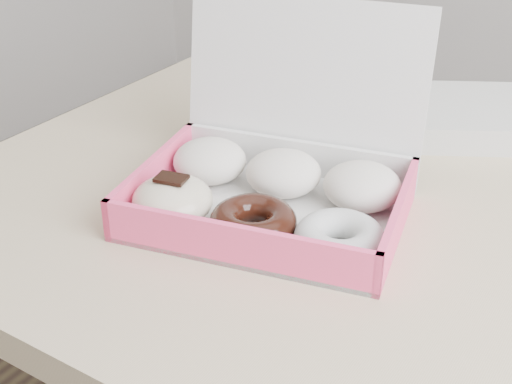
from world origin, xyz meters
The scene contains 3 objects.
table centered at (0.00, 0.00, 0.67)m, with size 1.20×0.80×0.75m.
donut_box centered at (-0.18, -0.08, 0.79)m, with size 0.35×0.32×0.22m.
newspapers centered at (-0.09, 0.26, 0.77)m, with size 0.24×0.19×0.04m, color beige.
Camera 1 is at (0.20, -0.70, 1.18)m, focal length 50.00 mm.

